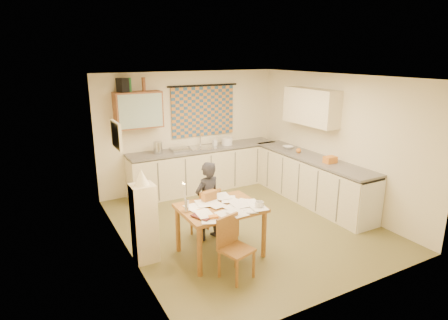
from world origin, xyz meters
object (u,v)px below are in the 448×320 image
counter_back (205,169)px  counter_right (311,180)px  person (207,201)px  stove (358,201)px  dining_table (220,230)px  chair_far (206,221)px  shelf_stand (144,223)px

counter_back → counter_right: 2.25m
counter_back → person: bearing=-114.8°
counter_back → counter_right: bearing=-47.9°
counter_back → stove: size_ratio=3.78×
dining_table → person: 0.59m
stove → dining_table: bearing=174.3°
stove → person: bearing=162.5°
counter_back → counter_right: same height
stove → person: size_ratio=0.69×
chair_far → person: 0.38m
counter_back → dining_table: bearing=-111.3°
stove → person: 2.60m
chair_far → stove: bearing=155.2°
counter_back → stove: (1.51, -2.87, -0.02)m
stove → dining_table: size_ratio=0.76×
chair_far → shelf_stand: shelf_stand is taller
person → counter_right: bearing=174.7°
dining_table → shelf_stand: 1.09m
chair_far → shelf_stand: size_ratio=0.73×
shelf_stand → stove: bearing=-9.8°
stove → dining_table: (-2.53, 0.25, -0.06)m
counter_back → stove: 3.25m
shelf_stand → counter_right: bearing=9.6°
person → chair_far: bearing=-102.1°
stove → shelf_stand: shelf_stand is taller
counter_right → dining_table: size_ratio=2.58×
person → shelf_stand: size_ratio=1.11×
dining_table → counter_right: bearing=20.4°
counter_right → chair_far: (-2.48, -0.35, -0.20)m
stove → person: person is taller
person → dining_table: bearing=68.9°
shelf_stand → person: bearing=9.1°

